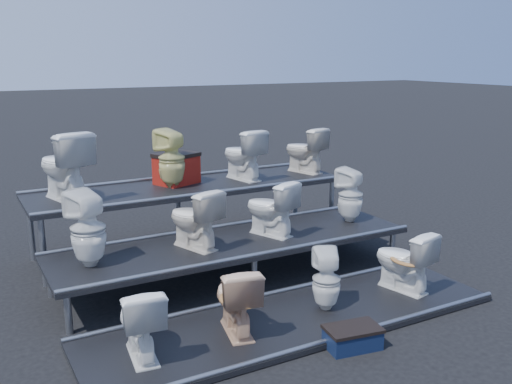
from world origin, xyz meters
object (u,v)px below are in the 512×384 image
toilet_10 (243,154)px  toilet_11 (305,150)px  toilet_7 (350,195)px  toilet_8 (64,166)px  toilet_4 (88,229)px  toilet_5 (194,219)px  toilet_1 (236,299)px  toilet_6 (270,208)px  toilet_9 (172,158)px  toilet_0 (140,321)px  toilet_2 (326,279)px  toilet_3 (403,260)px  step_stool (353,339)px  red_crate (177,170)px

toilet_10 → toilet_11: size_ratio=1.06×
toilet_7 → toilet_8: bearing=-41.6°
toilet_4 → toilet_5: (1.15, 0.00, -0.05)m
toilet_1 → toilet_8: 2.91m
toilet_6 → toilet_7: toilet_7 is taller
toilet_9 → toilet_1: bearing=56.6°
toilet_0 → toilet_8: toilet_8 is taller
toilet_4 → toilet_9: (1.39, 1.30, 0.39)m
toilet_5 → toilet_10: toilet_10 is taller
toilet_11 → toilet_5: bearing=13.2°
toilet_1 → toilet_2: (1.01, 0.00, -0.01)m
toilet_3 → toilet_10: 2.79m
toilet_10 → toilet_6: bearing=66.5°
toilet_0 → toilet_3: size_ratio=0.96×
toilet_0 → toilet_10: size_ratio=0.92×
toilet_0 → toilet_7: bearing=-151.2°
toilet_9 → toilet_8: bearing=-24.9°
toilet_1 → toilet_9: size_ratio=0.85×
toilet_1 → step_stool: (0.82, -0.67, -0.30)m
toilet_0 → toilet_8: (-0.06, 2.60, 0.89)m
toilet_3 → step_stool: 1.41m
toilet_4 → toilet_2: bearing=126.9°
toilet_2 → toilet_7: 1.89m
toilet_8 → step_stool: toilet_8 is taller
toilet_2 → toilet_3: toilet_3 is taller
toilet_4 → toilet_11: 3.71m
toilet_8 → toilet_10: size_ratio=1.18×
toilet_8 → toilet_7: bearing=143.0°
toilet_7 → toilet_11: size_ratio=1.05×
toilet_2 → toilet_1: bearing=24.9°
toilet_0 → step_stool: 1.88m
toilet_5 → step_stool: bearing=90.8°
toilet_3 → toilet_8: size_ratio=0.81×
toilet_7 → step_stool: 2.57m
toilet_1 → toilet_11: 3.66m
toilet_4 → toilet_0: bearing=74.3°
toilet_0 → toilet_11: size_ratio=0.97×
toilet_7 → toilet_8: (-3.27, 1.30, 0.47)m
toilet_5 → toilet_8: (-1.11, 1.30, 0.48)m
toilet_7 → toilet_11: 1.36m
toilet_4 → toilet_7: (3.31, 0.00, -0.04)m
toilet_3 → step_stool: size_ratio=1.43×
step_stool → toilet_9: bearing=106.5°
toilet_0 → toilet_3: (2.93, 0.00, 0.01)m
toilet_3 → toilet_7: 1.39m
toilet_4 → red_crate: 2.14m
toilet_1 → toilet_9: 2.76m
toilet_6 → toilet_11: (1.34, 1.30, 0.40)m
toilet_7 → red_crate: (-1.78, 1.49, 0.23)m
toilet_3 → toilet_5: (-1.88, 1.30, 0.40)m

